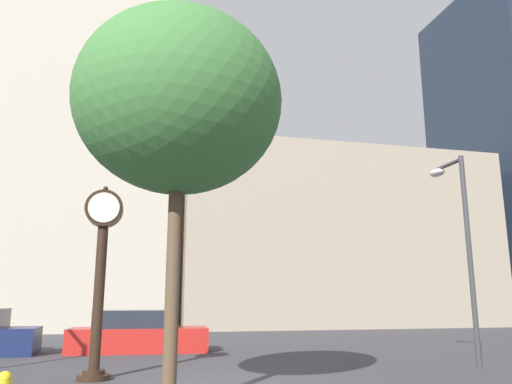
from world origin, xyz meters
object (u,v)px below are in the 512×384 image
Objects in this scene: car_red at (137,334)px; bare_tree at (179,103)px; street_clock at (101,259)px; street_lamp_right at (458,223)px.

car_red is 0.68× the size of bare_tree.
car_red is at bearing 92.55° from bare_tree.
street_clock is 4.76m from bare_tree.
street_lamp_right is at bearing -31.18° from car_red.
street_clock is at bearing 110.75° from bare_tree.
bare_tree is (-8.31, -3.74, 1.38)m from street_lamp_right.
street_clock is 9.80m from street_lamp_right.
street_lamp_right is 9.22m from bare_tree.
bare_tree is at bearing -155.76° from street_lamp_right.
car_red is 0.82× the size of street_lamp_right.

